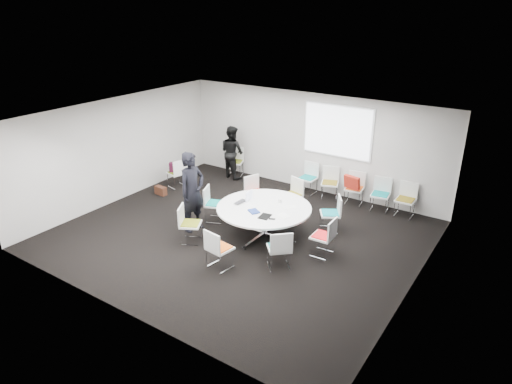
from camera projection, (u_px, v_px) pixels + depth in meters
The scene contains 31 objects.
room_shell at pixel (242, 180), 10.19m from camera, with size 8.08×7.08×2.88m.
conference_table at pixel (264, 215), 10.55m from camera, with size 2.18×2.18×0.73m.
projection_screen at pixel (337, 131), 12.30m from camera, with size 1.90×0.03×1.35m, color white.
chair_ring_a at pixel (323, 243), 9.82m from camera, with size 0.46×0.47×0.88m.
chair_ring_b at pixel (330, 220), 10.87m from camera, with size 0.62×0.63×0.88m.
chair_ring_c at pixel (292, 201), 11.88m from camera, with size 0.56×0.56×0.88m.
chair_ring_d at pixel (256, 199), 12.03m from camera, with size 0.59×0.59×0.88m.
chair_ring_e at pixel (215, 210), 11.38m from camera, with size 0.59×0.59×0.88m.
chair_ring_f at pixel (190, 231), 10.36m from camera, with size 0.61×0.62×0.88m.
chair_ring_g at pixel (220, 256), 9.35m from camera, with size 0.52×0.51×0.88m.
chair_ring_h at pixel (279, 256), 9.35m from camera, with size 0.64×0.64×0.88m.
chair_back_a at pixel (308, 184), 13.03m from camera, with size 0.47×0.46×0.88m.
chair_back_b at pixel (329, 189), 12.67m from camera, with size 0.58×0.58×0.88m.
chair_back_c at pixel (354, 194), 12.31m from camera, with size 0.52×0.51×0.88m.
chair_back_d at pixel (380, 201), 11.92m from camera, with size 0.52×0.51×0.88m.
chair_back_e at pixel (405, 206), 11.61m from camera, with size 0.47×0.45×0.88m.
chair_spare_left at pixel (177, 178), 13.42m from camera, with size 0.55×0.56×0.88m.
chair_person_back at pixel (235, 167), 14.34m from camera, with size 0.59×0.59×0.88m.
person_main at pixel (192, 192), 10.69m from camera, with size 0.71×0.46×1.94m, color black.
person_back at pixel (232, 152), 14.00m from camera, with size 0.79×0.62×1.63m, color black.
laptop at pixel (242, 203), 10.67m from camera, with size 0.34×0.22×0.03m, color #333338.
laptop_lid at pixel (249, 195), 10.76m from camera, with size 0.30×0.02×0.22m, color silver.
notebook_black at pixel (265, 216), 9.99m from camera, with size 0.22×0.30×0.02m, color black.
tablet_folio at pixel (254, 211), 10.23m from camera, with size 0.26×0.20×0.03m, color navy.
papers_right at pixel (290, 207), 10.46m from camera, with size 0.30×0.21×0.00m, color white.
papers_front at pixel (284, 215), 10.05m from camera, with size 0.30×0.21×0.00m, color white.
cup at pixel (280, 201), 10.69m from camera, with size 0.08×0.08×0.09m, color white.
phone at pixel (272, 219), 9.89m from camera, with size 0.14×0.07×0.01m, color black.
maroon_bag at pixel (176, 167), 13.30m from camera, with size 0.40×0.14×0.28m, color #421127.
brown_bag at pixel (161, 191), 12.96m from camera, with size 0.36×0.16×0.24m, color #3D1F13.
red_jacket at pixel (352, 182), 11.97m from camera, with size 0.44×0.10×0.35m, color #A92114.
Camera 1 is at (5.62, -7.72, 5.10)m, focal length 32.00 mm.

